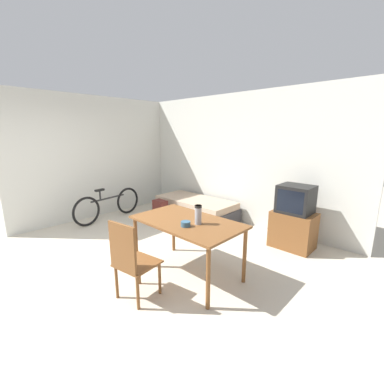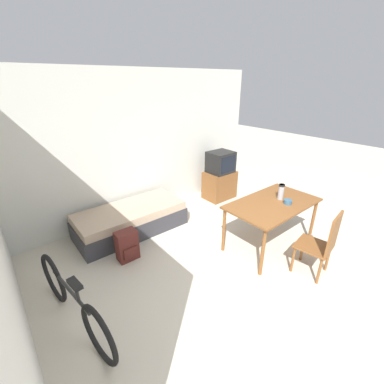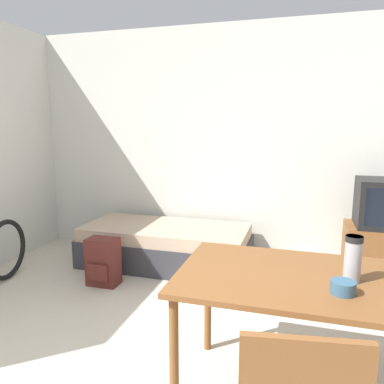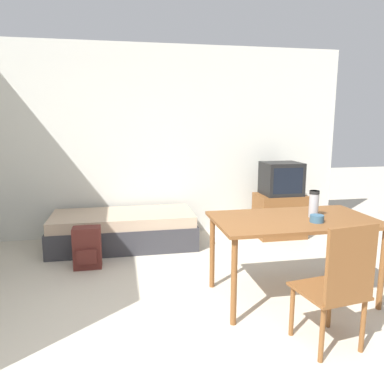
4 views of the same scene
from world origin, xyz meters
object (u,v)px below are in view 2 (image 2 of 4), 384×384
Objects in this scene: daybed at (131,220)px; dining_table at (272,207)px; tv at (220,177)px; thermos_flask at (281,191)px; backpack at (127,246)px; wooden_chair at (323,242)px; mate_bowl at (288,202)px; bicycle at (73,302)px.

dining_table is (1.53, -1.81, 0.47)m from daybed.
thermos_flask is (-0.50, -1.82, 0.41)m from tv.
dining_table reaches higher than backpack.
wooden_chair is at bearing -106.42° from thermos_flask.
thermos_flask is 2.50m from backpack.
thermos_flask is at bearing 71.14° from mate_bowl.
thermos_flask is (1.72, -1.80, 0.69)m from daybed.
thermos_flask reaches higher than daybed.
tv is 1.93m from thermos_flask.
wooden_chair is 3.12m from bicycle.
daybed is at bearing 130.15° from mate_bowl.
dining_table reaches higher than daybed.
mate_bowl reaches higher than daybed.
dining_table is 0.87m from wooden_chair.
wooden_chair is 2.03× the size of backpack.
dining_table is at bearing -8.33° from bicycle.
thermos_flask is (0.19, 0.00, 0.22)m from dining_table.
tv is 2.74m from backpack.
bicycle reaches higher than daybed.
tv reaches higher than mate_bowl.
backpack is at bearing 133.63° from wooden_chair.
backpack is at bearing 150.00° from dining_table.
bicycle is (-2.84, 1.28, -0.20)m from wooden_chair.
thermos_flask is (3.09, -0.42, 0.59)m from bicycle.
daybed is 1.29× the size of dining_table.
daybed is at bearing 130.20° from dining_table.
wooden_chair is 0.77m from mate_bowl.
daybed is 3.05m from wooden_chair.
dining_table is at bearing -178.64° from thermos_flask.
dining_table is at bearing -110.78° from tv.
tv is 8.93× the size of mate_bowl.
bicycle is 6.88× the size of thermos_flask.
mate_bowl is 2.51m from backpack.
mate_bowl reaches higher than bicycle.
tv is at bearing 74.33° from mate_bowl.
dining_table is 0.29m from thermos_flask.
bicycle is 14.17× the size of mate_bowl.
bicycle is at bearing -158.66° from tv.
daybed is 1.95× the size of wooden_chair.
backpack is (-0.41, -0.69, 0.01)m from daybed.
bicycle is at bearing 171.67° from dining_table.
tv reaches higher than daybed.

